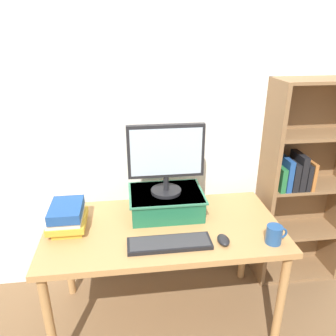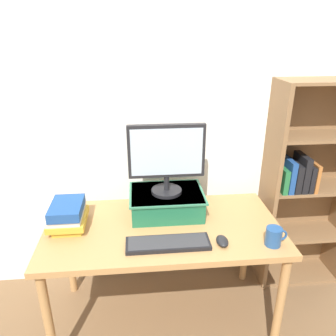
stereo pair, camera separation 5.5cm
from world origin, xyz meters
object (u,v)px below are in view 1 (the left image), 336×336
Objects in this scene: bookshelf_unit at (302,183)px; riser_box at (166,202)px; keyboard at (169,243)px; book_stack at (67,217)px; coffee_mug at (274,235)px; computer_monitor at (166,156)px; computer_mouse at (223,240)px; desk at (163,236)px.

bookshelf_unit is 3.27× the size of riser_box.
book_stack reaches higher than keyboard.
riser_box is 3.89× the size of coffee_mug.
riser_box is 0.35m from keyboard.
book_stack reaches higher than coffee_mug.
computer_mouse is (0.27, -0.36, -0.36)m from computer_monitor.
computer_mouse is 0.28m from coffee_mug.
bookshelf_unit is 14.45× the size of computer_mouse.
bookshelf_unit is 3.30× the size of computer_monitor.
keyboard is (-0.03, -0.35, -0.06)m from riser_box.
coffee_mug is at bearing -7.15° from computer_mouse.
book_stack is at bearing -169.42° from riser_box.
bookshelf_unit is 1.62m from book_stack.
coffee_mug is (0.54, -0.40, -0.02)m from riser_box.
desk is 3.06× the size of keyboard.
desk is 5.35× the size of book_stack.
bookshelf_unit is 12.70× the size of coffee_mug.
book_stack is at bearing -169.55° from computer_monitor.
bookshelf_unit is 0.92m from computer_mouse.
desk is 11.69× the size of coffee_mug.
computer_monitor is at bearing -90.00° from riser_box.
coffee_mug is at bearing -36.28° from riser_box.
riser_box is (0.04, 0.15, 0.15)m from desk.
bookshelf_unit reaches higher than keyboard.
coffee_mug is (0.56, -0.05, 0.04)m from keyboard.
computer_monitor reaches higher than desk.
coffee_mug is at bearing -36.18° from computer_monitor.
book_stack is at bearing 157.13° from keyboard.
computer_mouse reaches higher than keyboard.
coffee_mug reaches higher than desk.
desk is at bearing -103.29° from computer_monitor.
book_stack reaches higher than riser_box.
bookshelf_unit is at bearing 27.21° from keyboard.
bookshelf_unit is at bearing 36.43° from computer_mouse.
computer_mouse is at bearing -53.35° from computer_monitor.
coffee_mug is at bearing -22.79° from desk.
riser_box is 0.60m from book_stack.
computer_mouse is at bearing -16.42° from book_stack.
coffee_mug reaches higher than keyboard.
computer_mouse is (0.30, -0.21, 0.09)m from desk.
desk is 3.04× the size of computer_monitor.
desk is 3.01× the size of riser_box.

